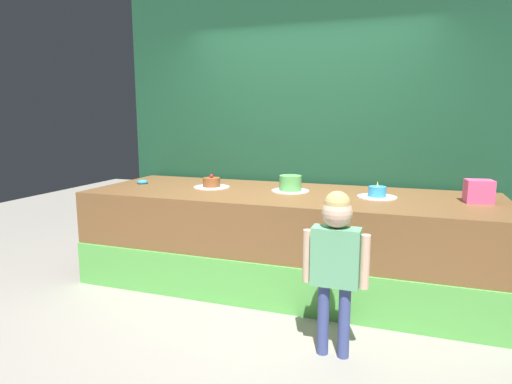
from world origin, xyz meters
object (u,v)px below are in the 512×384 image
at_px(cake_center, 290,184).
at_px(cake_right, 377,193).
at_px(donut, 142,182).
at_px(pink_box, 479,191).
at_px(child_figure, 336,251).
at_px(cake_left, 212,184).

relative_size(cake_center, cake_right, 1.05).
bearing_deg(cake_center, donut, -177.99).
distance_m(pink_box, cake_right, 0.79).
relative_size(donut, cake_right, 0.33).
distance_m(child_figure, cake_center, 1.38).
relative_size(child_figure, pink_box, 5.35).
bearing_deg(cake_center, cake_right, -4.33).
distance_m(cake_center, cake_right, 0.79).
xyz_separation_m(pink_box, cake_center, (-1.57, 0.03, -0.03)).
xyz_separation_m(child_figure, pink_box, (0.95, 1.18, 0.25)).
height_order(pink_box, donut, pink_box).
bearing_deg(donut, child_figure, -27.69).
xyz_separation_m(cake_left, cake_center, (0.79, 0.04, 0.03)).
distance_m(pink_box, cake_center, 1.57).
height_order(pink_box, cake_left, pink_box).
height_order(cake_left, cake_right, cake_right).
bearing_deg(cake_right, cake_center, 175.67).
relative_size(donut, cake_left, 0.31).
bearing_deg(cake_left, pink_box, 0.41).
bearing_deg(cake_right, cake_left, 179.43).
height_order(child_figure, donut, child_figure).
distance_m(cake_left, cake_center, 0.79).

